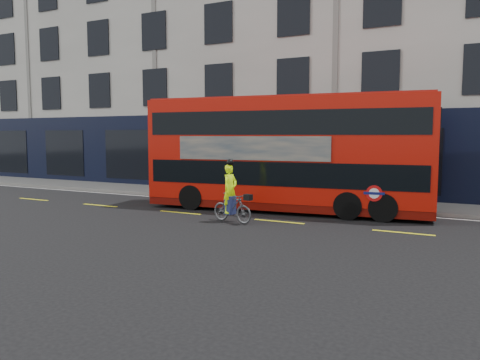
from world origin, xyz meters
The scene contains 8 objects.
ground centered at (0.00, 0.00, 0.00)m, with size 120.00×120.00×0.00m, color black.
pavement centered at (0.00, 6.50, 0.06)m, with size 60.00×3.00×0.12m, color gray.
kerb centered at (0.00, 5.00, 0.07)m, with size 60.00×0.12×0.13m, color gray.
building_terrace centered at (0.00, 12.94, 7.49)m, with size 50.00×10.07×15.00m.
road_edge_line centered at (0.00, 4.70, 0.00)m, with size 58.00×0.10×0.01m, color silver.
lane_dashes centered at (0.00, 1.50, 0.00)m, with size 58.00×0.12×0.01m, color yellow, non-canonical shape.
bus centered at (-0.61, 3.76, 2.22)m, with size 10.94×3.48×4.34m.
cyclist centered at (-1.38, 0.68, 0.71)m, with size 1.70×0.82×2.12m.
Camera 1 is at (5.90, -12.96, 2.91)m, focal length 35.00 mm.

